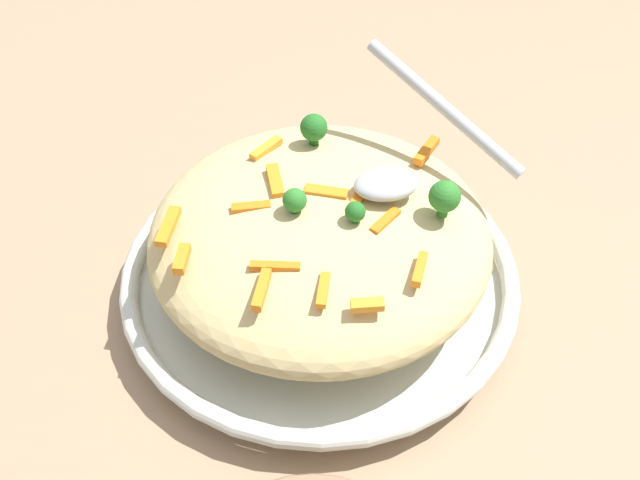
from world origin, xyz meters
TOP-DOWN VIEW (x-y plane):
  - ground_plane at (0.00, 0.00)m, footprint 2.40×2.40m
  - serving_bowl at (0.00, 0.00)m, footprint 0.37×0.37m
  - pasta_mound at (0.00, 0.00)m, footprint 0.30×0.30m
  - carrot_piece_0 at (-0.02, -0.09)m, footprint 0.02×0.03m
  - carrot_piece_1 at (0.01, 0.01)m, footprint 0.04×0.03m
  - carrot_piece_2 at (-0.03, 0.03)m, footprint 0.01×0.04m
  - carrot_piece_3 at (0.04, -0.00)m, footprint 0.03×0.04m
  - carrot_piece_4 at (-0.03, 0.08)m, footprint 0.03×0.03m
  - carrot_piece_5 at (0.05, -0.03)m, footprint 0.03×0.03m
  - carrot_piece_6 at (0.11, 0.05)m, footprint 0.03×0.03m
  - carrot_piece_7 at (-0.06, -0.08)m, footprint 0.02×0.04m
  - carrot_piece_8 at (-0.12, -0.04)m, footprint 0.02×0.03m
  - carrot_piece_9 at (0.01, -0.11)m, footprint 0.03×0.01m
  - carrot_piece_10 at (-0.13, 0.00)m, footprint 0.02×0.04m
  - carrot_piece_11 at (-0.05, -0.06)m, footprint 0.04×0.02m
  - carrot_piece_12 at (-0.06, 0.01)m, footprint 0.03×0.01m
  - carrot_piece_13 at (0.06, -0.09)m, footprint 0.02×0.03m
  - broccoli_floret_0 at (0.01, 0.09)m, footprint 0.03×0.03m
  - broccoli_floret_1 at (0.02, -0.03)m, footprint 0.02×0.02m
  - broccoli_floret_2 at (0.10, -0.03)m, footprint 0.03×0.03m
  - broccoli_floret_3 at (-0.02, -0.01)m, footprint 0.02×0.02m
  - serving_spoon at (0.08, 0.02)m, footprint 0.15×0.14m

SIDE VIEW (x-z plane):
  - ground_plane at x=0.00m, z-range 0.00..0.00m
  - serving_bowl at x=0.00m, z-range 0.00..0.04m
  - pasta_mound at x=0.00m, z-range 0.03..0.12m
  - carrot_piece_0 at x=-0.02m, z-range 0.11..0.12m
  - carrot_piece_11 at x=-0.05m, z-range 0.11..0.12m
  - carrot_piece_4 at x=-0.03m, z-range 0.11..0.12m
  - carrot_piece_10 at x=-0.13m, z-range 0.11..0.12m
  - carrot_piece_9 at x=0.01m, z-range 0.11..0.12m
  - carrot_piece_13 at x=0.06m, z-range 0.11..0.12m
  - carrot_piece_6 at x=0.11m, z-range 0.11..0.12m
  - carrot_piece_7 at x=-0.06m, z-range 0.11..0.12m
  - carrot_piece_8 at x=-0.12m, z-range 0.11..0.12m
  - carrot_piece_12 at x=-0.06m, z-range 0.11..0.12m
  - carrot_piece_5 at x=0.05m, z-range 0.11..0.12m
  - carrot_piece_1 at x=0.01m, z-range 0.12..0.12m
  - carrot_piece_2 at x=-0.03m, z-range 0.12..0.12m
  - carrot_piece_3 at x=0.04m, z-range 0.12..0.12m
  - broccoli_floret_1 at x=0.02m, z-range 0.12..0.14m
  - broccoli_floret_0 at x=0.01m, z-range 0.11..0.14m
  - broccoli_floret_3 at x=-0.02m, z-range 0.12..0.14m
  - broccoli_floret_2 at x=0.10m, z-range 0.11..0.15m
  - serving_spoon at x=0.08m, z-range 0.10..0.18m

